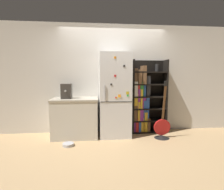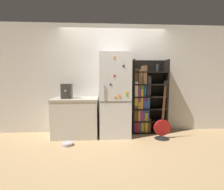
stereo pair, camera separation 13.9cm
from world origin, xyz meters
The scene contains 8 objects.
ground_plane centered at (0.00, 0.00, 0.00)m, with size 16.00×16.00×0.00m, color tan.
wall_back centered at (0.00, 0.47, 1.30)m, with size 8.00×0.05×2.60m.
refrigerator centered at (0.00, 0.13, 0.93)m, with size 0.69×0.66×1.87m.
bookshelf centered at (0.74, 0.31, 0.80)m, with size 0.83×0.32×1.75m.
kitchen_counter centered at (-0.89, 0.13, 0.44)m, with size 1.01×0.67×0.87m.
espresso_machine centered at (-1.07, 0.12, 1.03)m, with size 0.22×0.31×0.33m.
guitar centered at (1.02, -0.18, 0.18)m, with size 0.37×0.33×1.26m.
pet_bowl centered at (-0.98, -0.43, 0.03)m, with size 0.22×0.22×0.06m.
Camera 2 is at (-0.30, -3.81, 1.33)m, focal length 28.00 mm.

